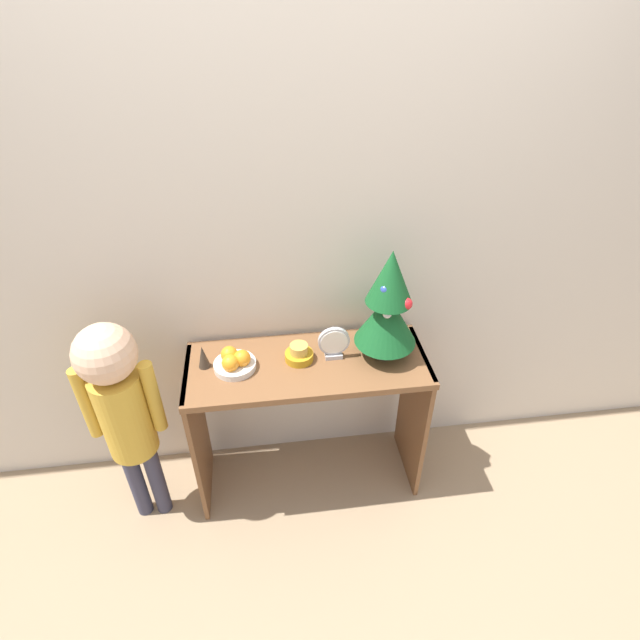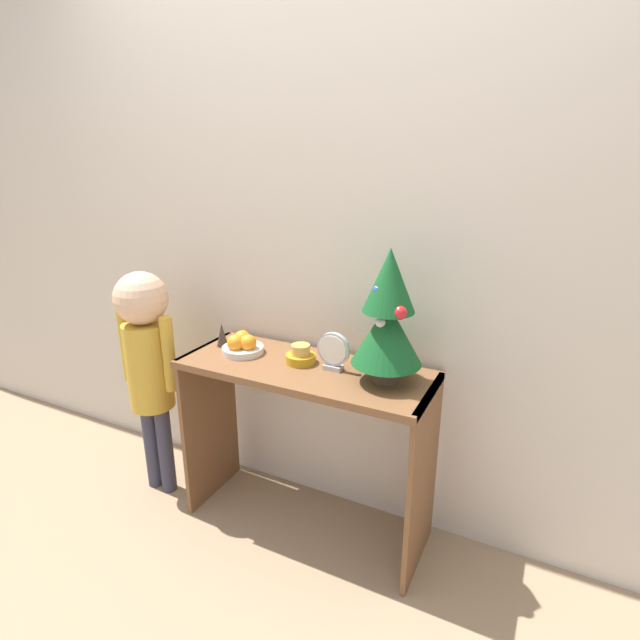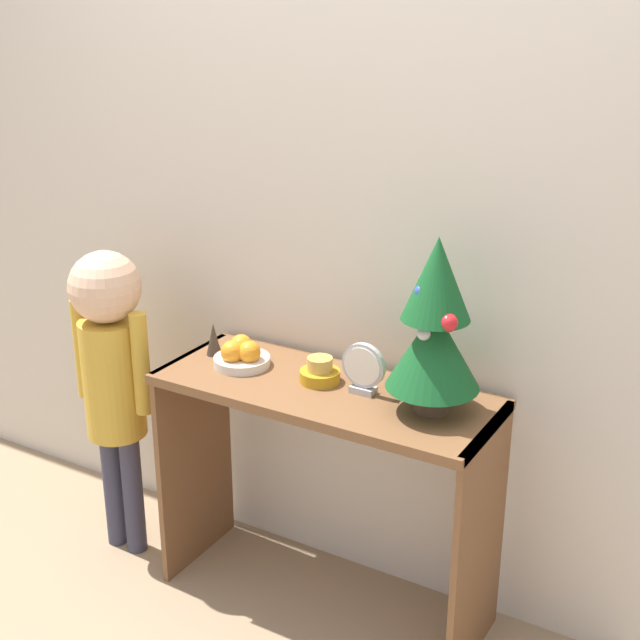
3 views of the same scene
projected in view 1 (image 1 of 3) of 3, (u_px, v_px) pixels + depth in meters
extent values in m
plane|color=#997F60|center=(314.00, 510.00, 2.40)|extent=(12.00, 12.00, 0.00)
cube|color=beige|center=(299.00, 232.00, 2.03)|extent=(7.00, 0.05, 2.50)
cube|color=brown|center=(307.00, 365.00, 2.12)|extent=(1.03, 0.41, 0.03)
cube|color=brown|center=(199.00, 435.00, 2.28)|extent=(0.02, 0.38, 0.76)
cube|color=brown|center=(413.00, 414.00, 2.39)|extent=(0.02, 0.38, 0.76)
cylinder|color=#4C3828|center=(384.00, 349.00, 2.15)|extent=(0.10, 0.10, 0.05)
cylinder|color=brown|center=(385.00, 341.00, 2.12)|extent=(0.02, 0.02, 0.04)
cone|color=#145123|center=(387.00, 318.00, 2.05)|extent=(0.26, 0.26, 0.23)
cone|color=#145123|center=(391.00, 277.00, 1.93)|extent=(0.19, 0.19, 0.23)
sphere|color=red|center=(406.00, 304.00, 1.96)|extent=(0.05, 0.05, 0.05)
sphere|color=#2D4CA8|center=(385.00, 289.00, 1.92)|extent=(0.04, 0.04, 0.04)
sphere|color=silver|center=(387.00, 314.00, 1.98)|extent=(0.04, 0.04, 0.04)
cylinder|color=silver|center=(235.00, 365.00, 2.08)|extent=(0.18, 0.18, 0.03)
sphere|color=orange|center=(242.00, 358.00, 2.05)|extent=(0.07, 0.07, 0.07)
sphere|color=orange|center=(229.00, 354.00, 2.07)|extent=(0.07, 0.07, 0.07)
sphere|color=orange|center=(230.00, 363.00, 2.03)|extent=(0.07, 0.07, 0.07)
cylinder|color=#B78419|center=(299.00, 356.00, 2.12)|extent=(0.12, 0.12, 0.04)
cylinder|color=gold|center=(299.00, 349.00, 2.10)|extent=(0.08, 0.08, 0.04)
cube|color=#B2B2B7|center=(334.00, 355.00, 2.14)|extent=(0.07, 0.04, 0.02)
cylinder|color=#B2B2B7|center=(334.00, 341.00, 2.09)|extent=(0.13, 0.02, 0.13)
cylinder|color=white|center=(334.00, 342.00, 2.08)|extent=(0.11, 0.00, 0.11)
cone|color=#382D23|center=(203.00, 357.00, 2.06)|extent=(0.05, 0.05, 0.11)
cylinder|color=#38384C|center=(136.00, 481.00, 2.27)|extent=(0.07, 0.07, 0.45)
cylinder|color=#38384C|center=(157.00, 478.00, 2.28)|extent=(0.07, 0.07, 0.45)
cylinder|color=gold|center=(125.00, 414.00, 2.02)|extent=(0.20, 0.20, 0.41)
sphere|color=#E0B28E|center=(105.00, 354.00, 1.84)|extent=(0.23, 0.23, 0.23)
cylinder|color=gold|center=(87.00, 403.00, 1.96)|extent=(0.06, 0.06, 0.34)
cylinder|color=gold|center=(153.00, 397.00, 1.99)|extent=(0.06, 0.06, 0.34)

